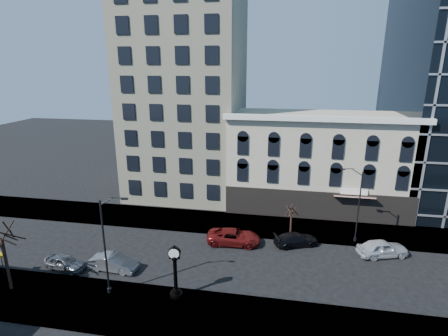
% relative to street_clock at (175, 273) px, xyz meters
% --- Properties ---
extents(ground, '(160.00, 160.00, 0.00)m').
position_rel_street_clock_xyz_m(ground, '(0.09, 6.07, -2.17)').
color(ground, black).
rests_on(ground, ground).
extents(sidewalk_far, '(160.00, 6.00, 0.12)m').
position_rel_street_clock_xyz_m(sidewalk_far, '(0.09, 14.07, -2.11)').
color(sidewalk_far, gray).
rests_on(sidewalk_far, ground).
extents(sidewalk_near, '(160.00, 6.00, 0.12)m').
position_rel_street_clock_xyz_m(sidewalk_near, '(0.09, -1.93, -2.11)').
color(sidewalk_near, gray).
rests_on(sidewalk_near, ground).
extents(cream_tower, '(15.90, 15.40, 42.50)m').
position_rel_street_clock_xyz_m(cream_tower, '(-6.03, 24.95, 17.15)').
color(cream_tower, beige).
rests_on(cream_tower, ground).
extents(victorian_row, '(22.60, 11.19, 12.50)m').
position_rel_street_clock_xyz_m(victorian_row, '(12.09, 21.96, 3.83)').
color(victorian_row, '#BEB69D').
rests_on(victorian_row, ground).
extents(street_clock, '(1.03, 1.03, 4.53)m').
position_rel_street_clock_xyz_m(street_clock, '(0.00, 0.00, 0.00)').
color(street_clock, black).
rests_on(street_clock, sidewalk_near).
extents(street_lamp_near, '(2.20, 0.57, 8.52)m').
position_rel_street_clock_xyz_m(street_lamp_near, '(-4.88, -0.44, 4.38)').
color(street_lamp_near, black).
rests_on(street_lamp_near, sidewalk_near).
extents(street_lamp_far, '(2.08, 0.43, 8.04)m').
position_rel_street_clock_xyz_m(street_lamp_far, '(15.15, 12.13, 4.02)').
color(street_lamp_far, black).
rests_on(street_lamp_far, sidewalk_far).
extents(bare_tree_far, '(2.40, 2.40, 4.12)m').
position_rel_street_clock_xyz_m(bare_tree_far, '(9.06, 12.68, 1.05)').
color(bare_tree_far, '#312018').
rests_on(bare_tree_far, sidewalk_far).
extents(warning_sign, '(0.75, 0.32, 2.43)m').
position_rel_street_clock_xyz_m(warning_sign, '(-15.79, 0.07, -0.37)').
color(warning_sign, black).
rests_on(warning_sign, sidewalk_near).
extents(car_near_a, '(4.13, 2.24, 1.33)m').
position_rel_street_clock_xyz_m(car_near_a, '(-11.17, 2.06, -1.50)').
color(car_near_a, '#595B60').
rests_on(car_near_a, ground).
extents(car_near_b, '(4.49, 1.82, 1.45)m').
position_rel_street_clock_xyz_m(car_near_b, '(-6.75, 2.72, -1.44)').
color(car_near_b, '#595B60').
rests_on(car_near_b, ground).
extents(car_far_a, '(5.64, 2.82, 1.54)m').
position_rel_street_clock_xyz_m(car_far_a, '(3.23, 9.47, -1.40)').
color(car_far_a, maroon).
rests_on(car_far_a, ground).
extents(car_far_b, '(4.98, 3.44, 1.34)m').
position_rel_street_clock_xyz_m(car_far_b, '(9.61, 10.25, -1.50)').
color(car_far_b, black).
rests_on(car_far_b, ground).
extents(car_far_c, '(5.18, 3.34, 1.64)m').
position_rel_street_clock_xyz_m(car_far_c, '(17.82, 9.62, -1.35)').
color(car_far_c, silver).
rests_on(car_far_c, ground).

